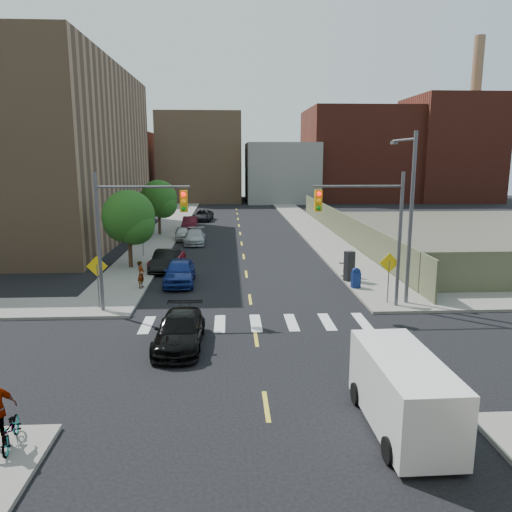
{
  "coord_description": "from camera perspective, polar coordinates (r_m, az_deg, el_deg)",
  "views": [
    {
      "loc": [
        -1.11,
        -18.45,
        7.74
      ],
      "look_at": [
        0.45,
        10.2,
        2.0
      ],
      "focal_mm": 35.0,
      "sensor_mm": 36.0,
      "label": 1
    }
  ],
  "objects": [
    {
      "name": "building_nw",
      "position": [
        52.76,
        -26.91,
        10.4
      ],
      "size": [
        22.0,
        30.0,
        16.0
      ],
      "primitive_type": "cube",
      "color": "#8C6B4C",
      "rests_on": "ground"
    },
    {
      "name": "pedestrian_west",
      "position": [
        29.98,
        -13.0,
        -2.07
      ],
      "size": [
        0.5,
        0.65,
        1.6
      ],
      "primitive_type": "imported",
      "rotation": [
        0.0,
        0.0,
        1.36
      ],
      "color": "gray",
      "rests_on": "sidewalk_nw"
    },
    {
      "name": "cargo_van",
      "position": [
        15.46,
        16.26,
        -14.38
      ],
      "size": [
        2.08,
        4.82,
        2.19
      ],
      "rotation": [
        0.0,
        0.0,
        0.02
      ],
      "color": "white",
      "rests_on": "ground"
    },
    {
      "name": "warn_sign_midwest",
      "position": [
        39.45,
        -12.85,
        2.65
      ],
      "size": [
        1.06,
        0.06,
        2.83
      ],
      "color": "#59595E",
      "rests_on": "ground"
    },
    {
      "name": "sidewalk_nw",
      "position": [
        60.8,
        -9.37,
        3.92
      ],
      "size": [
        3.5,
        73.0,
        0.15
      ],
      "primitive_type": "cube",
      "color": "gray",
      "rests_on": "ground"
    },
    {
      "name": "parked_car_silver",
      "position": [
        45.2,
        -6.99,
        2.2
      ],
      "size": [
        1.88,
        4.5,
        1.3
      ],
      "primitive_type": "imported",
      "rotation": [
        0.0,
        0.0,
        0.01
      ],
      "color": "#A5A8AC",
      "rests_on": "ground"
    },
    {
      "name": "black_sedan",
      "position": [
        21.05,
        -8.72,
        -8.42
      ],
      "size": [
        2.01,
        4.72,
        1.36
      ],
      "primitive_type": "imported",
      "rotation": [
        0.0,
        0.0,
        -0.02
      ],
      "color": "black",
      "rests_on": "ground"
    },
    {
      "name": "parked_car_black",
      "position": [
        34.87,
        -10.28,
        -0.51
      ],
      "size": [
        1.91,
        4.39,
        1.41
      ],
      "primitive_type": "imported",
      "rotation": [
        0.0,
        0.0,
        -0.1
      ],
      "color": "black",
      "rests_on": "ground"
    },
    {
      "name": "bicycle",
      "position": [
        15.51,
        -26.21,
        -17.39
      ],
      "size": [
        0.86,
        1.74,
        0.87
      ],
      "primitive_type": "imported",
      "rotation": [
        0.0,
        0.0,
        0.18
      ],
      "color": "gray",
      "rests_on": "sidewalk_sw"
    },
    {
      "name": "parked_car_blue",
      "position": [
        31.05,
        -8.74,
        -1.78
      ],
      "size": [
        1.95,
        4.59,
        1.55
      ],
      "primitive_type": "imported",
      "rotation": [
        0.0,
        0.0,
        0.03
      ],
      "color": "navy",
      "rests_on": "ground"
    },
    {
      "name": "ground",
      "position": [
        20.04,
        0.31,
        -11.41
      ],
      "size": [
        160.0,
        160.0,
        0.0
      ],
      "primitive_type": "plane",
      "color": "black",
      "rests_on": "ground"
    },
    {
      "name": "parked_car_white",
      "position": [
        47.49,
        -8.38,
        2.56
      ],
      "size": [
        1.8,
        3.72,
        1.22
      ],
      "primitive_type": "imported",
      "rotation": [
        0.0,
        0.0,
        0.1
      ],
      "color": "#BBBBBB",
      "rests_on": "ground"
    },
    {
      "name": "tree_west_near",
      "position": [
        35.43,
        -14.34,
        4.05
      ],
      "size": [
        3.66,
        3.64,
        5.52
      ],
      "color": "#332114",
      "rests_on": "ground"
    },
    {
      "name": "signal_nw",
      "position": [
        25.14,
        -14.29,
        3.62
      ],
      "size": [
        4.59,
        0.3,
        7.0
      ],
      "color": "#59595E",
      "rests_on": "ground"
    },
    {
      "name": "warn_sign_ne",
      "position": [
        26.92,
        14.96,
        -1.4
      ],
      "size": [
        1.06,
        0.06,
        2.83
      ],
      "color": "#59595E",
      "rests_on": "ground"
    },
    {
      "name": "bg_bldg_fareast",
      "position": [
        96.72,
        21.18,
        11.31
      ],
      "size": [
        14.0,
        16.0,
        18.0
      ],
      "primitive_type": "cube",
      "color": "#592319",
      "rests_on": "ground"
    },
    {
      "name": "signal_ne",
      "position": [
        25.66,
        13.0,
        3.83
      ],
      "size": [
        4.59,
        0.3,
        7.0
      ],
      "color": "#59595E",
      "rests_on": "ground"
    },
    {
      "name": "parked_car_red",
      "position": [
        35.49,
        -10.15,
        -0.44
      ],
      "size": [
        2.43,
        4.62,
        1.24
      ],
      "primitive_type": "imported",
      "rotation": [
        0.0,
        0.0,
        -0.09
      ],
      "color": "maroon",
      "rests_on": "ground"
    },
    {
      "name": "streetlight_ne",
      "position": [
        27.12,
        17.06,
        5.49
      ],
      "size": [
        0.25,
        3.7,
        9.0
      ],
      "color": "#59595E",
      "rests_on": "ground"
    },
    {
      "name": "mailbox",
      "position": [
        29.89,
        11.35,
        -2.48
      ],
      "size": [
        0.54,
        0.44,
        1.19
      ],
      "rotation": [
        0.0,
        0.0,
        0.14
      ],
      "color": "navy",
      "rests_on": "sidewalk_ne"
    },
    {
      "name": "bg_bldg_midwest",
      "position": [
        90.58,
        -6.32,
        11.09
      ],
      "size": [
        14.0,
        16.0,
        15.0
      ],
      "primitive_type": "cube",
      "color": "#8C6B4C",
      "rests_on": "ground"
    },
    {
      "name": "payphone",
      "position": [
        31.4,
        10.62,
        -1.14
      ],
      "size": [
        0.68,
        0.62,
        1.85
      ],
      "primitive_type": "cube",
      "rotation": [
        0.0,
        0.0,
        0.39
      ],
      "color": "black",
      "rests_on": "sidewalk_ne"
    },
    {
      "name": "bg_bldg_west",
      "position": [
        90.9,
        -16.64,
        9.75
      ],
      "size": [
        14.0,
        18.0,
        12.0
      ],
      "primitive_type": "cube",
      "color": "#592319",
      "rests_on": "ground"
    },
    {
      "name": "bg_bldg_center",
      "position": [
        88.96,
        2.81,
        9.53
      ],
      "size": [
        12.0,
        16.0,
        10.0
      ],
      "primitive_type": "cube",
      "color": "gray",
      "rests_on": "ground"
    },
    {
      "name": "smokestack",
      "position": [
        98.59,
        23.58,
        14.04
      ],
      "size": [
        1.8,
        1.8,
        28.0
      ],
      "primitive_type": "cylinder",
      "color": "#8C6B4C",
      "rests_on": "ground"
    },
    {
      "name": "tree_west_far",
      "position": [
        50.15,
        -11.06,
        6.23
      ],
      "size": [
        3.66,
        3.64,
        5.52
      ],
      "color": "#332114",
      "rests_on": "ground"
    },
    {
      "name": "pedestrian_east",
      "position": [
        32.51,
        10.14,
        -0.89
      ],
      "size": [
        0.86,
        0.71,
        1.64
      ],
      "primitive_type": "imported",
      "rotation": [
        0.0,
        0.0,
        3.26
      ],
      "color": "gray",
      "rests_on": "sidewalk_ne"
    },
    {
      "name": "sidewalk_ne",
      "position": [
        61.08,
        5.27,
        4.06
      ],
      "size": [
        3.5,
        73.0,
        0.15
      ],
      "primitive_type": "cube",
      "color": "gray",
      "rests_on": "ground"
    },
    {
      "name": "bg_bldg_east",
      "position": [
        93.35,
        11.45,
        11.25
      ],
      "size": [
        18.0,
        18.0,
        16.0
      ],
      "primitive_type": "cube",
      "color": "#592319",
      "rests_on": "ground"
    },
    {
      "name": "parked_car_grey",
      "position": [
        61.69,
        -6.05,
        4.65
      ],
      "size": [
        2.52,
        4.82,
        1.3
      ],
      "primitive_type": "imported",
      "rotation": [
        0.0,
        0.0,
        -0.08
      ],
      "color": "black",
      "rests_on": "ground"
    },
    {
      "name": "warn_sign_nw",
      "position": [
        26.46,
        -17.68,
        -1.77
      ],
      "size": [
        1.06,
        0.06,
        2.83
      ],
      "color": "#59595E",
      "rests_on": "ground"
    },
    {
      "name": "fence_north",
      "position": [
        48.11,
        9.8,
        3.39
      ],
      "size": [
        0.12,
        44.0,
        2.5
      ],
      "primitive_type": "cube",
      "color": "#57593E",
      "rests_on": "ground"
    },
    {
      "name": "parked_car_maroon",
      "position": [
        53.77,
        -7.53,
        3.7
      ],
      "size": [
        1.55,
        4.34,
        1.42
      ],
      "primitive_type": "imported",
      "rotation": [
        0.0,
        0.0,
        -0.01
      ],
      "color": "#400C15",
      "rests_on": "ground"
    }
  ]
}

